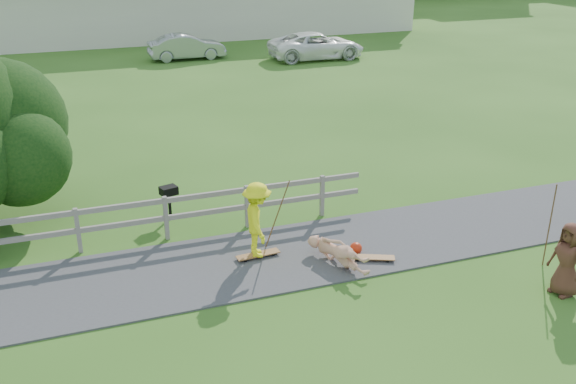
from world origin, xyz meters
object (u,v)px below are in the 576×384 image
object	(u,v)px
car_silver	(186,47)
bbq	(170,203)
skater_fallen	(338,253)
spectator_c	(568,259)
car_white	(317,46)
skater_rider	(257,224)

from	to	relation	value
car_silver	bbq	distance (m)	21.12
skater_fallen	spectator_c	xyz separation A→B (m)	(3.84, -2.61, 0.48)
car_white	bbq	xyz separation A→B (m)	(-11.43, -18.27, -0.30)
skater_rider	bbq	world-z (taller)	skater_rider
spectator_c	car_white	size ratio (longest dim) A/B	0.30
spectator_c	bbq	world-z (taller)	spectator_c
skater_rider	car_silver	bearing A→B (deg)	0.86
car_silver	bbq	size ratio (longest dim) A/B	4.73
skater_rider	skater_fallen	world-z (taller)	skater_rider
spectator_c	car_silver	xyz separation A→B (m)	(-2.29, 26.91, -0.10)
car_white	spectator_c	bearing A→B (deg)	170.39
car_silver	bbq	xyz separation A→B (m)	(-4.60, -20.61, -0.25)
car_white	bbq	size ratio (longest dim) A/B	6.00
skater_rider	spectator_c	world-z (taller)	skater_rider
skater_rider	car_white	xyz separation A→B (m)	(9.95, 21.06, -0.13)
car_silver	car_white	distance (m)	7.22
skater_rider	bbq	bearing A→B (deg)	36.38
car_white	skater_rider	bearing A→B (deg)	155.57
skater_rider	spectator_c	size ratio (longest dim) A/B	1.10
skater_rider	bbq	size ratio (longest dim) A/B	1.95
skater_fallen	bbq	size ratio (longest dim) A/B	1.92
skater_rider	skater_fallen	xyz separation A→B (m)	(1.57, -0.89, -0.55)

